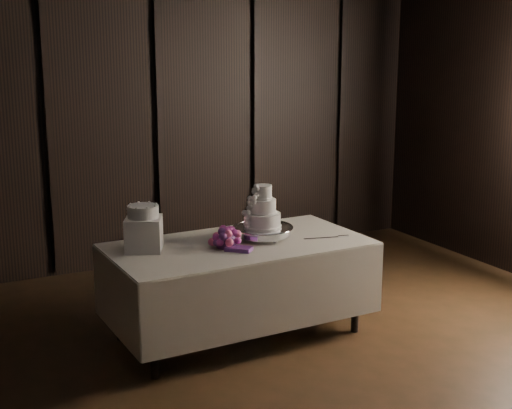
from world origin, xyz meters
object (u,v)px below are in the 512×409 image
Objects in this scene: wedding_cake at (261,211)px; small_cake at (143,211)px; cake_stand at (263,232)px; box_pedestal at (144,234)px; bouquet at (226,239)px; display_table at (239,285)px.

small_cake is (-0.92, 0.11, 0.07)m from wedding_cake.
cake_stand is 0.18m from wedding_cake.
bouquet is at bearing -20.40° from box_pedestal.
cake_stand is 1.19× the size of bouquet.
wedding_cake reaches higher than display_table.
bouquet reaches higher than cake_stand.
bouquet reaches higher than display_table.
cake_stand is 2.11× the size of small_cake.
wedding_cake is 1.47× the size of small_cake.
small_cake is at bearing 0.00° from box_pedestal.
cake_stand reaches higher than display_table.
box_pedestal is at bearing 166.63° from display_table.
wedding_cake is (-0.02, -0.01, 0.18)m from cake_stand.
box_pedestal is (-0.92, 0.11, -0.10)m from wedding_cake.
small_cake reaches higher than display_table.
box_pedestal is 0.17m from small_cake.
box_pedestal reaches higher than bouquet.
wedding_cake reaches higher than bouquet.
wedding_cake reaches higher than box_pedestal.
small_cake is at bearing 174.27° from cake_stand.
wedding_cake is (0.21, 0.03, 0.57)m from display_table.
bouquet is 0.65m from small_cake.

